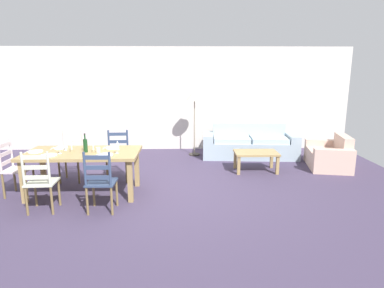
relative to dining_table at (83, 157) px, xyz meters
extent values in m
cube|color=#3E344C|center=(1.33, 0.10, -0.67)|extent=(9.60, 9.60, 0.02)
cube|color=beige|center=(1.33, 3.40, 0.69)|extent=(9.60, 0.16, 2.70)
cube|color=#9B7F4D|center=(0.00, 0.00, 0.06)|extent=(1.90, 0.96, 0.05)
cube|color=#9B7F4D|center=(-0.85, -0.38, -0.31)|extent=(0.08, 0.08, 0.70)
cube|color=#9B7F4D|center=(0.85, -0.38, -0.31)|extent=(0.08, 0.08, 0.70)
cube|color=#9B7F4D|center=(-0.85, 0.38, -0.31)|extent=(0.08, 0.08, 0.70)
cube|color=#9B7F4D|center=(0.85, 0.38, -0.31)|extent=(0.08, 0.08, 0.70)
cube|color=beige|center=(-0.42, -0.67, -0.22)|extent=(0.44, 0.42, 0.03)
cylinder|color=brown|center=(-0.61, -0.51, -0.45)|extent=(0.04, 0.04, 0.43)
cylinder|color=brown|center=(-0.25, -0.50, -0.45)|extent=(0.04, 0.04, 0.43)
cylinder|color=brown|center=(-0.59, -0.85, -0.45)|extent=(0.04, 0.04, 0.43)
cylinder|color=brown|center=(-0.23, -0.84, -0.45)|extent=(0.04, 0.04, 0.43)
cylinder|color=beige|center=(-0.59, -0.85, 0.05)|extent=(0.04, 0.04, 0.50)
cylinder|color=beige|center=(-0.23, -0.84, 0.05)|extent=(0.04, 0.04, 0.50)
cube|color=beige|center=(-0.41, -0.84, -0.08)|extent=(0.38, 0.04, 0.06)
cube|color=beige|center=(-0.41, -0.84, 0.07)|extent=(0.38, 0.04, 0.06)
cube|color=beige|center=(-0.41, -0.84, 0.22)|extent=(0.38, 0.04, 0.06)
cube|color=navy|center=(0.48, -0.70, -0.22)|extent=(0.43, 0.41, 0.03)
cylinder|color=brown|center=(0.30, -0.53, -0.45)|extent=(0.04, 0.04, 0.43)
cylinder|color=brown|center=(0.66, -0.53, -0.45)|extent=(0.04, 0.04, 0.43)
cylinder|color=brown|center=(0.29, -0.87, -0.45)|extent=(0.04, 0.04, 0.43)
cylinder|color=brown|center=(0.65, -0.87, -0.45)|extent=(0.04, 0.04, 0.43)
cylinder|color=navy|center=(0.29, -0.87, 0.05)|extent=(0.04, 0.04, 0.50)
cylinder|color=navy|center=(0.65, -0.87, 0.05)|extent=(0.04, 0.04, 0.50)
cube|color=navy|center=(0.47, -0.87, -0.08)|extent=(0.38, 0.03, 0.06)
cube|color=navy|center=(0.47, -0.87, 0.07)|extent=(0.38, 0.03, 0.06)
cube|color=navy|center=(0.47, -0.87, 0.22)|extent=(0.38, 0.03, 0.06)
cube|color=beige|center=(-0.45, 0.72, -0.22)|extent=(0.42, 0.40, 0.03)
cylinder|color=brown|center=(-0.27, 0.55, -0.45)|extent=(0.04, 0.04, 0.43)
cylinder|color=brown|center=(-0.63, 0.55, -0.45)|extent=(0.04, 0.04, 0.43)
cylinder|color=brown|center=(-0.27, 0.88, -0.45)|extent=(0.04, 0.04, 0.43)
cylinder|color=brown|center=(-0.63, 0.89, -0.45)|extent=(0.04, 0.04, 0.43)
cylinder|color=beige|center=(-0.27, 0.88, 0.05)|extent=(0.04, 0.04, 0.50)
cylinder|color=beige|center=(-0.63, 0.89, 0.05)|extent=(0.04, 0.04, 0.50)
cube|color=beige|center=(-0.45, 0.89, -0.08)|extent=(0.38, 0.03, 0.06)
cube|color=beige|center=(-0.45, 0.89, 0.07)|extent=(0.38, 0.03, 0.06)
cube|color=beige|center=(-0.45, 0.89, 0.22)|extent=(0.38, 0.03, 0.06)
cube|color=navy|center=(0.44, 0.72, -0.22)|extent=(0.44, 0.42, 0.03)
cylinder|color=brown|center=(0.63, 0.56, -0.45)|extent=(0.04, 0.04, 0.43)
cylinder|color=brown|center=(0.27, 0.54, -0.45)|extent=(0.04, 0.04, 0.43)
cylinder|color=brown|center=(0.61, 0.90, -0.45)|extent=(0.04, 0.04, 0.43)
cylinder|color=brown|center=(0.25, 0.88, -0.45)|extent=(0.04, 0.04, 0.43)
cylinder|color=navy|center=(0.61, 0.90, 0.05)|extent=(0.04, 0.04, 0.50)
cylinder|color=navy|center=(0.25, 0.88, 0.05)|extent=(0.04, 0.04, 0.50)
cube|color=navy|center=(0.43, 0.89, -0.08)|extent=(0.38, 0.04, 0.06)
cube|color=navy|center=(0.43, 0.89, 0.07)|extent=(0.38, 0.04, 0.06)
cube|color=navy|center=(0.43, 0.89, 0.22)|extent=(0.38, 0.04, 0.06)
cube|color=beige|center=(-1.10, -0.02, -0.22)|extent=(0.41, 0.43, 0.03)
cylinder|color=brown|center=(-0.93, 0.16, -0.45)|extent=(0.04, 0.04, 0.43)
cylinder|color=brown|center=(-0.94, -0.20, -0.45)|extent=(0.04, 0.04, 0.43)
cylinder|color=brown|center=(-1.27, 0.17, -0.45)|extent=(0.04, 0.04, 0.43)
cylinder|color=brown|center=(-1.28, -0.19, -0.45)|extent=(0.04, 0.04, 0.43)
cylinder|color=beige|center=(-1.27, 0.17, 0.05)|extent=(0.04, 0.04, 0.50)
cylinder|color=beige|center=(-1.28, -0.19, 0.05)|extent=(0.04, 0.04, 0.50)
cube|color=beige|center=(-1.27, -0.01, -0.08)|extent=(0.03, 0.38, 0.06)
cube|color=beige|center=(-1.27, -0.01, 0.07)|extent=(0.03, 0.38, 0.06)
cube|color=beige|center=(-1.27, -0.01, 0.22)|extent=(0.03, 0.38, 0.06)
cylinder|color=white|center=(-0.45, -0.25, 0.10)|extent=(0.24, 0.24, 0.02)
cube|color=silver|center=(-0.60, -0.25, 0.09)|extent=(0.02, 0.17, 0.01)
cylinder|color=white|center=(0.45, -0.25, 0.10)|extent=(0.24, 0.24, 0.02)
cube|color=silver|center=(0.30, -0.25, 0.09)|extent=(0.02, 0.17, 0.01)
cylinder|color=white|center=(-0.45, 0.25, 0.10)|extent=(0.24, 0.24, 0.02)
cube|color=silver|center=(-0.60, 0.25, 0.09)|extent=(0.03, 0.17, 0.01)
cylinder|color=white|center=(0.45, 0.25, 0.10)|extent=(0.24, 0.24, 0.02)
cube|color=silver|center=(0.30, 0.25, 0.09)|extent=(0.02, 0.17, 0.01)
cylinder|color=white|center=(-0.78, 0.00, 0.10)|extent=(0.24, 0.24, 0.02)
cube|color=silver|center=(-0.93, 0.00, 0.09)|extent=(0.02, 0.17, 0.01)
cylinder|color=#143819|center=(0.07, -0.02, 0.20)|extent=(0.07, 0.07, 0.22)
cylinder|color=#143819|center=(0.07, -0.02, 0.35)|extent=(0.02, 0.02, 0.08)
cylinder|color=black|center=(0.07, -0.02, 0.39)|extent=(0.03, 0.03, 0.02)
cylinder|color=white|center=(-0.33, -0.12, 0.09)|extent=(0.06, 0.06, 0.01)
cylinder|color=white|center=(-0.33, -0.12, 0.13)|extent=(0.01, 0.01, 0.07)
cone|color=white|center=(-0.33, -0.12, 0.21)|extent=(0.06, 0.06, 0.08)
cylinder|color=white|center=(0.61, -0.12, 0.09)|extent=(0.06, 0.06, 0.01)
cylinder|color=white|center=(0.61, -0.12, 0.13)|extent=(0.01, 0.01, 0.07)
cone|color=white|center=(0.61, -0.12, 0.21)|extent=(0.06, 0.06, 0.08)
cylinder|color=white|center=(-0.32, 0.12, 0.09)|extent=(0.06, 0.06, 0.01)
cylinder|color=white|center=(-0.32, 0.12, 0.13)|extent=(0.01, 0.01, 0.07)
cone|color=white|center=(-0.32, 0.12, 0.21)|extent=(0.06, 0.06, 0.08)
cylinder|color=white|center=(0.57, 0.13, 0.09)|extent=(0.06, 0.06, 0.01)
cylinder|color=white|center=(0.57, 0.13, 0.13)|extent=(0.01, 0.01, 0.07)
cone|color=white|center=(0.57, 0.13, 0.21)|extent=(0.06, 0.06, 0.08)
cylinder|color=beige|center=(0.28, -0.06, 0.13)|extent=(0.07, 0.07, 0.09)
cylinder|color=#998C66|center=(-0.18, 0.02, 0.11)|extent=(0.05, 0.05, 0.04)
cylinder|color=white|center=(-0.18, 0.02, 0.22)|extent=(0.02, 0.02, 0.19)
cylinder|color=#998C66|center=(0.20, -0.04, 0.11)|extent=(0.05, 0.05, 0.04)
cylinder|color=white|center=(0.20, -0.04, 0.19)|extent=(0.02, 0.02, 0.14)
cube|color=#95A9B5|center=(3.33, 2.39, -0.46)|extent=(1.85, 0.92, 0.40)
cube|color=#95A9B5|center=(3.35, 2.69, -0.26)|extent=(1.81, 0.32, 0.80)
cube|color=#95A9B5|center=(4.35, 2.32, -0.37)|extent=(0.29, 0.81, 0.58)
cube|color=#95A9B5|center=(2.31, 2.46, -0.37)|extent=(0.29, 0.81, 0.58)
cube|color=#A7BDCB|center=(3.78, 2.31, -0.20)|extent=(0.90, 0.70, 0.12)
cube|color=#A7BDCB|center=(2.88, 2.37, -0.20)|extent=(0.90, 0.70, 0.12)
cube|color=#9B7F4D|center=(3.23, 1.24, -0.26)|extent=(0.90, 0.56, 0.04)
cube|color=#9B7F4D|center=(2.83, 1.01, -0.47)|extent=(0.06, 0.06, 0.38)
cube|color=#9B7F4D|center=(3.63, 1.01, -0.47)|extent=(0.06, 0.06, 0.38)
cube|color=#9B7F4D|center=(2.83, 1.47, -0.47)|extent=(0.06, 0.06, 0.38)
cube|color=#9B7F4D|center=(3.63, 1.47, -0.47)|extent=(0.06, 0.06, 0.38)
cube|color=#CFAA97|center=(4.88, 1.49, -0.47)|extent=(0.93, 0.93, 0.38)
cube|color=#CFAA97|center=(5.18, 1.43, -0.30)|extent=(0.34, 0.82, 0.72)
cube|color=#CFAA97|center=(4.79, 1.01, -0.40)|extent=(0.82, 0.32, 0.52)
cube|color=#CFAA97|center=(4.97, 1.97, -0.40)|extent=(0.82, 0.32, 0.52)
cylinder|color=#332D28|center=(1.98, 2.64, -0.65)|extent=(0.28, 0.28, 0.03)
cylinder|color=gray|center=(1.98, 2.64, 0.04)|extent=(0.03, 0.03, 1.35)
cone|color=beige|center=(1.98, 2.64, 0.85)|extent=(0.40, 0.40, 0.26)
camera|label=1|loc=(1.72, -5.40, 1.42)|focal=30.63mm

